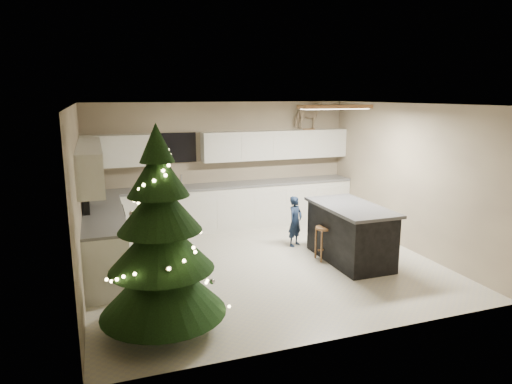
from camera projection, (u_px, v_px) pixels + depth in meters
ground_plane at (263, 264)px, 7.54m from camera, size 5.50×5.50×0.00m
room_shell at (265, 159)px, 7.18m from camera, size 5.52×5.02×2.61m
cabinetry at (188, 202)px, 8.60m from camera, size 5.50×3.20×2.00m
island at (350, 233)px, 7.62m from camera, size 0.90×1.70×0.95m
bar_stool at (324, 235)px, 7.66m from camera, size 0.30×0.30×0.57m
christmas_tree at (161, 249)px, 5.25m from camera, size 1.53×1.48×2.45m
toddler at (295, 221)px, 8.37m from camera, size 0.41×0.37×0.93m
rocking_horse at (309, 116)px, 9.82m from camera, size 0.67×0.37×0.56m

